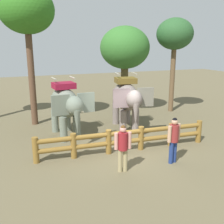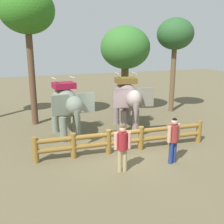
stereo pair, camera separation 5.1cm
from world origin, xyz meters
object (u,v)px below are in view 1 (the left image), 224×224
at_px(tree_far_right, 175,36).
at_px(tourist_woman_in_black, 174,137).
at_px(elephant_near_left, 66,104).
at_px(elephant_center, 126,98).
at_px(log_fence, 125,138).
at_px(tourist_man_in_blue, 123,145).
at_px(tree_far_left, 125,49).
at_px(tree_deep_back, 27,12).

bearing_deg(tree_far_right, tourist_woman_in_black, -123.64).
height_order(elephant_near_left, tourist_woman_in_black, elephant_near_left).
relative_size(tourist_woman_in_black, tree_far_right, 0.30).
xyz_separation_m(elephant_center, tourist_woman_in_black, (-0.10, -4.51, -0.65)).
distance_m(log_fence, elephant_center, 3.31).
relative_size(tourist_man_in_blue, tree_far_left, 0.31).
xyz_separation_m(tourist_woman_in_black, tourist_man_in_blue, (-2.11, 0.06, -0.04)).
relative_size(log_fence, tree_deep_back, 1.02).
height_order(log_fence, tourist_woman_in_black, tourist_woman_in_black).
bearing_deg(tree_far_right, tree_far_left, 163.03).
xyz_separation_m(elephant_near_left, tourist_man_in_blue, (1.07, -4.40, -0.64)).
xyz_separation_m(tourist_woman_in_black, tree_far_left, (1.53, 7.93, 3.16)).
bearing_deg(tree_deep_back, elephant_near_left, -66.25).
xyz_separation_m(tourist_man_in_blue, tree_deep_back, (-2.33, 7.26, 5.12)).
distance_m(elephant_near_left, tree_deep_back, 5.46).
bearing_deg(tree_deep_back, tree_far_left, 5.82).
bearing_deg(tree_deep_back, log_fence, -60.54).
height_order(tourist_woman_in_black, tree_deep_back, tree_deep_back).
xyz_separation_m(log_fence, elephant_near_left, (-1.92, 2.77, 1.06)).
xyz_separation_m(log_fence, elephant_center, (1.36, 2.81, 1.11)).
xyz_separation_m(tourist_woman_in_black, tree_deep_back, (-4.44, 7.32, 5.08)).
height_order(elephant_near_left, tree_far_right, tree_far_right).
relative_size(tourist_woman_in_black, tree_deep_back, 0.24).
distance_m(tourist_man_in_blue, tree_deep_back, 9.18).
distance_m(elephant_near_left, tree_far_left, 6.39).
height_order(log_fence, tree_far_right, tree_far_right).
bearing_deg(tourist_woman_in_black, elephant_near_left, 125.46).
relative_size(elephant_center, tree_far_right, 0.59).
relative_size(elephant_center, tourist_woman_in_black, 1.98).
distance_m(elephant_center, tourist_man_in_blue, 5.01).
xyz_separation_m(elephant_center, tree_far_left, (1.44, 3.42, 2.51)).
bearing_deg(tree_deep_back, tourist_man_in_blue, -72.21).
distance_m(tourist_woman_in_black, tourist_man_in_blue, 2.11).
height_order(elephant_center, tree_far_left, tree_far_left).
bearing_deg(tree_far_left, log_fence, -114.15).
height_order(log_fence, elephant_near_left, elephant_near_left).
distance_m(log_fence, tourist_woman_in_black, 2.17).
bearing_deg(tourist_man_in_blue, tourist_woman_in_black, -1.76).
bearing_deg(elephant_center, tourist_woman_in_black, -91.22).
height_order(log_fence, elephant_center, elephant_center).
height_order(elephant_center, tree_deep_back, tree_deep_back).
bearing_deg(elephant_near_left, log_fence, -55.25).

